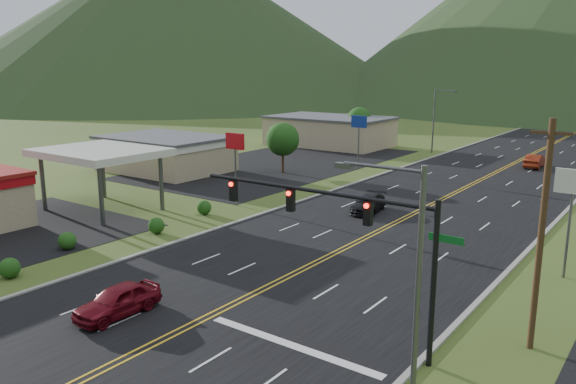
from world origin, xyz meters
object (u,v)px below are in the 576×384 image
Objects in this scene: car_red_far at (535,161)px; car_dark_mid at (369,204)px; streetlight_west at (436,116)px; streetlight_east at (409,279)px; gas_canopy at (100,154)px; traffic_signal at (347,225)px; car_red_near at (118,301)px.

car_dark_mid is at bearing 76.00° from car_red_far.
streetlight_east is at bearing -69.14° from streetlight_west.
gas_canopy is (-10.32, -48.00, -0.31)m from streetlight_west.
streetlight_east is 35.28m from gas_canopy.
streetlight_west is 49.10m from gas_canopy.
car_dark_mid is (-14.52, 24.71, -4.48)m from streetlight_east.
traffic_signal is at bearing 139.61° from streetlight_east.
streetlight_east is 1.83× the size of car_red_far.
car_dark_mid is at bearing 115.38° from traffic_signal.
streetlight_east is at bearing 3.06° from car_red_near.
streetlight_east is 56.37m from car_red_far.
car_red_far is at bearing -16.98° from streetlight_west.
streetlight_west is 15.77m from car_red_far.
streetlight_west is at bearing 107.97° from traffic_signal.
gas_canopy is 22.96m from car_dark_mid.
gas_canopy reaches higher than car_dark_mid.
car_red_near is (-10.19, -4.52, -4.57)m from traffic_signal.
traffic_signal is at bearing 24.96° from car_red_near.
car_red_far is (6.15, 30.87, 0.11)m from car_dark_mid.
streetlight_west reaches higher than car_dark_mid.
gas_canopy is at bearing -102.13° from streetlight_west.
streetlight_west is 2.02× the size of car_red_near.
gas_canopy is (-33.18, 12.00, -0.31)m from streetlight_east.
car_red_near is at bearing -100.40° from car_dark_mid.
traffic_signal is 58.88m from streetlight_west.
streetlight_west is at bearing 93.72° from car_dark_mid.
streetlight_west reaches higher than car_red_near.
gas_canopy is 2.08× the size of car_dark_mid.
streetlight_west is 1.87× the size of car_dark_mid.
car_red_far is (-8.37, 55.57, -4.37)m from streetlight_east.
streetlight_east is at bearing 95.84° from car_red_far.
traffic_signal is 2.67× the size of car_red_far.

